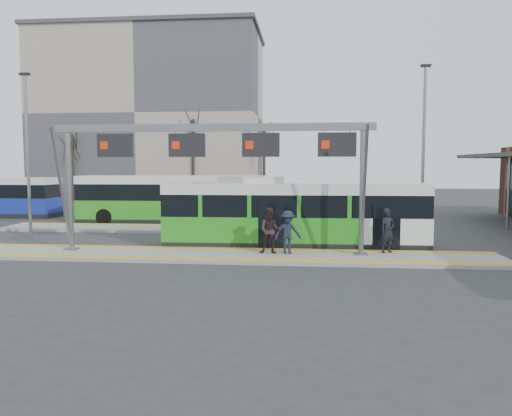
% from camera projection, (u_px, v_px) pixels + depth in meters
% --- Properties ---
extents(ground, '(120.00, 120.00, 0.00)m').
position_uv_depth(ground, '(223.00, 257.00, 20.07)').
color(ground, '#2D2D30').
rests_on(ground, ground).
extents(platform_main, '(22.00, 3.00, 0.15)m').
position_uv_depth(platform_main, '(223.00, 255.00, 20.07)').
color(platform_main, gray).
rests_on(platform_main, ground).
extents(platform_second, '(20.00, 3.00, 0.15)m').
position_uv_depth(platform_second, '(177.00, 229.00, 28.39)').
color(platform_second, gray).
rests_on(platform_second, ground).
extents(tactile_main, '(22.00, 2.65, 0.02)m').
position_uv_depth(tactile_main, '(223.00, 253.00, 20.06)').
color(tactile_main, gold).
rests_on(tactile_main, platform_main).
extents(tactile_second, '(20.00, 0.35, 0.02)m').
position_uv_depth(tactile_second, '(182.00, 225.00, 29.52)').
color(tactile_second, gold).
rests_on(tactile_second, platform_second).
extents(gantry, '(13.00, 1.68, 5.20)m').
position_uv_depth(gantry, '(215.00, 150.00, 19.99)').
color(gantry, slate).
rests_on(gantry, platform_main).
extents(apartment_block, '(24.50, 12.50, 18.40)m').
position_uv_depth(apartment_block, '(152.00, 116.00, 56.33)').
color(apartment_block, '#A69A8B').
rests_on(apartment_block, ground).
extents(hero_bus, '(11.66, 2.71, 3.19)m').
position_uv_depth(hero_bus, '(294.00, 215.00, 22.45)').
color(hero_bus, black).
rests_on(hero_bus, ground).
extents(bg_bus_green, '(12.18, 3.00, 3.02)m').
position_uv_depth(bg_bus_green, '(176.00, 200.00, 31.52)').
color(bg_bus_green, black).
rests_on(bg_bus_green, ground).
extents(passenger_a, '(0.78, 0.70, 1.80)m').
position_uv_depth(passenger_a, '(387.00, 231.00, 20.22)').
color(passenger_a, black).
rests_on(passenger_a, platform_main).
extents(passenger_b, '(0.92, 0.73, 1.85)m').
position_uv_depth(passenger_b, '(270.00, 231.00, 19.98)').
color(passenger_b, '#2E1E21').
rests_on(passenger_b, platform_main).
extents(passenger_c, '(1.26, 0.94, 1.73)m').
position_uv_depth(passenger_c, '(288.00, 232.00, 20.00)').
color(passenger_c, '#1A1F30').
rests_on(passenger_c, platform_main).
extents(tree_left, '(1.40, 1.40, 9.31)m').
position_uv_depth(tree_left, '(193.00, 131.00, 49.83)').
color(tree_left, '#382B21').
rests_on(tree_left, ground).
extents(tree_mid, '(1.40, 1.40, 8.11)m').
position_uv_depth(tree_mid, '(264.00, 140.00, 48.99)').
color(tree_mid, '#382B21').
rests_on(tree_mid, ground).
extents(tree_far, '(1.40, 1.40, 7.69)m').
position_uv_depth(tree_far, '(72.00, 144.00, 50.90)').
color(tree_far, '#382B21').
rests_on(tree_far, ground).
extents(lamp_west, '(0.50, 0.25, 8.34)m').
position_uv_depth(lamp_west, '(28.00, 151.00, 25.50)').
color(lamp_west, slate).
rests_on(lamp_west, ground).
extents(lamp_east, '(0.50, 0.25, 8.74)m').
position_uv_depth(lamp_east, '(423.00, 147.00, 25.39)').
color(lamp_east, slate).
rests_on(lamp_east, ground).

